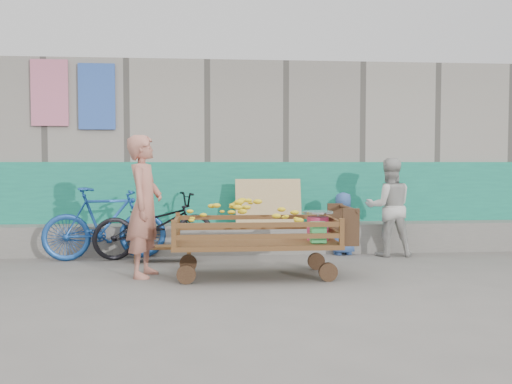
{
  "coord_description": "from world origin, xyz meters",
  "views": [
    {
      "loc": [
        -0.64,
        -6.37,
        1.4
      ],
      "look_at": [
        0.02,
        1.2,
        1.0
      ],
      "focal_mm": 40.0,
      "sensor_mm": 36.0,
      "label": 1
    }
  ],
  "objects": [
    {
      "name": "bench",
      "position": [
        -1.25,
        1.65,
        0.17
      ],
      "size": [
        0.9,
        0.27,
        0.23
      ],
      "color": "brown",
      "rests_on": "ground"
    },
    {
      "name": "bicycle_dark",
      "position": [
        -1.39,
        2.05,
        0.48
      ],
      "size": [
        1.92,
        1.2,
        0.95
      ],
      "primitive_type": "imported",
      "rotation": [
        0.0,
        0.0,
        1.91
      ],
      "color": "black",
      "rests_on": "ground"
    },
    {
      "name": "ground",
      "position": [
        0.0,
        0.0,
        0.0
      ],
      "size": [
        80.0,
        80.0,
        0.0
      ],
      "primitive_type": "plane",
      "color": "#615C58",
      "rests_on": "ground"
    },
    {
      "name": "woman",
      "position": [
        2.07,
        1.89,
        0.73
      ],
      "size": [
        0.74,
        0.6,
        1.46
      ],
      "primitive_type": "imported",
      "rotation": [
        0.0,
        0.0,
        3.08
      ],
      "color": "#BBB9B4",
      "rests_on": "ground"
    },
    {
      "name": "bicycle_blue",
      "position": [
        -2.09,
        1.92,
        0.52
      ],
      "size": [
        1.8,
        0.83,
        1.04
      ],
      "primitive_type": "imported",
      "rotation": [
        0.0,
        0.0,
        1.77
      ],
      "color": "#1B4A9A",
      "rests_on": "ground"
    },
    {
      "name": "building_wall",
      "position": [
        -0.0,
        4.05,
        1.47
      ],
      "size": [
        12.0,
        3.5,
        3.0
      ],
      "color": "gray",
      "rests_on": "ground"
    },
    {
      "name": "banana_cart",
      "position": [
        -0.08,
        0.52,
        0.63
      ],
      "size": [
        2.17,
        0.99,
        0.93
      ],
      "color": "brown",
      "rests_on": "ground"
    },
    {
      "name": "child",
      "position": [
        1.42,
        2.05,
        0.47
      ],
      "size": [
        0.51,
        0.39,
        0.95
      ],
      "primitive_type": "imported",
      "rotation": [
        0.0,
        0.0,
        3.35
      ],
      "color": "#345595",
      "rests_on": "ground"
    },
    {
      "name": "vendor_man",
      "position": [
        -1.39,
        0.64,
        0.86
      ],
      "size": [
        0.53,
        0.7,
        1.73
      ],
      "primitive_type": "imported",
      "rotation": [
        0.0,
        0.0,
        1.37
      ],
      "color": "#B16D5B",
      "rests_on": "ground"
    }
  ]
}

